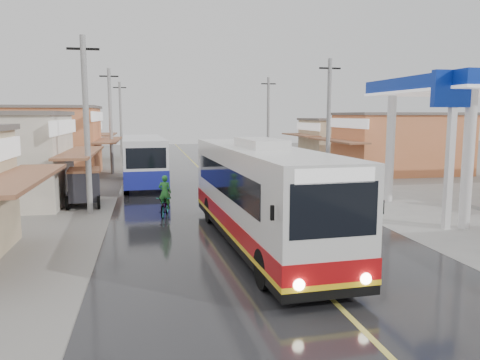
{
  "coord_description": "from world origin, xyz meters",
  "views": [
    {
      "loc": [
        -4.37,
        -13.16,
        4.51
      ],
      "look_at": [
        -0.69,
        5.21,
        1.9
      ],
      "focal_mm": 35.0,
      "sensor_mm": 36.0,
      "label": 1
    }
  ],
  "objects": [
    {
      "name": "ground",
      "position": [
        0.0,
        0.0,
        0.0
      ],
      "size": [
        120.0,
        120.0,
        0.0
      ],
      "primitive_type": "plane",
      "color": "slate",
      "rests_on": "ground"
    },
    {
      "name": "road",
      "position": [
        0.0,
        15.0,
        0.01
      ],
      "size": [
        12.0,
        90.0,
        0.02
      ],
      "primitive_type": "cube",
      "color": "black",
      "rests_on": "ground"
    },
    {
      "name": "centre_line",
      "position": [
        0.0,
        15.0,
        0.02
      ],
      "size": [
        0.15,
        90.0,
        0.01
      ],
      "primitive_type": "cube",
      "color": "#D8CC4C",
      "rests_on": "road"
    },
    {
      "name": "shopfronts_left",
      "position": [
        -13.0,
        18.0,
        0.0
      ],
      "size": [
        11.0,
        44.0,
        5.2
      ],
      "primitive_type": null,
      "color": "tan",
      "rests_on": "ground"
    },
    {
      "name": "shopfronts_right",
      "position": [
        15.0,
        12.0,
        0.0
      ],
      "size": [
        11.0,
        44.0,
        4.8
      ],
      "primitive_type": null,
      "color": "#BBB4A4",
      "rests_on": "ground"
    },
    {
      "name": "utility_poles_left",
      "position": [
        -7.0,
        16.0,
        0.0
      ],
      "size": [
        1.6,
        50.0,
        8.0
      ],
      "primitive_type": null,
      "color": "gray",
      "rests_on": "ground"
    },
    {
      "name": "utility_poles_right",
      "position": [
        7.0,
        15.0,
        0.0
      ],
      "size": [
        1.6,
        36.0,
        8.0
      ],
      "primitive_type": null,
      "color": "gray",
      "rests_on": "ground"
    },
    {
      "name": "coach_bus",
      "position": [
        -0.57,
        2.36,
        1.78
      ],
      "size": [
        3.19,
        11.93,
        3.69
      ],
      "rotation": [
        0.0,
        0.0,
        0.05
      ],
      "color": "silver",
      "rests_on": "road"
    },
    {
      "name": "second_bus",
      "position": [
        -4.6,
        17.29,
        1.66
      ],
      "size": [
        2.9,
        9.37,
        3.08
      ],
      "rotation": [
        0.0,
        0.0,
        0.04
      ],
      "color": "silver",
      "rests_on": "road"
    },
    {
      "name": "cyclist",
      "position": [
        -3.63,
        7.64,
        0.62
      ],
      "size": [
        0.95,
        1.84,
        1.89
      ],
      "rotation": [
        0.0,
        0.0,
        -0.2
      ],
      "color": "black",
      "rests_on": "ground"
    },
    {
      "name": "tricycle_near",
      "position": [
        -7.47,
        10.93,
        1.07
      ],
      "size": [
        1.78,
        2.45,
        1.87
      ],
      "rotation": [
        0.0,
        0.0,
        0.08
      ],
      "color": "#26262D",
      "rests_on": "ground"
    }
  ]
}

